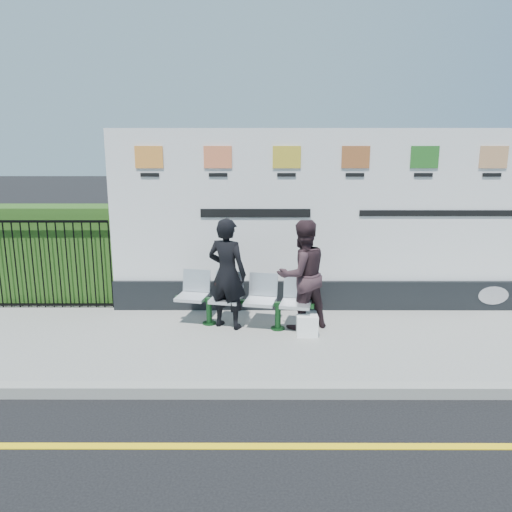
{
  "coord_description": "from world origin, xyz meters",
  "views": [
    {
      "loc": [
        -1.07,
        -4.33,
        2.9
      ],
      "look_at": [
        -1.09,
        2.89,
        1.25
      ],
      "focal_mm": 35.0,
      "sensor_mm": 36.0,
      "label": 1
    }
  ],
  "objects_px": {
    "bench": "(243,313)",
    "woman_right": "(302,275)",
    "billboard": "(351,233)",
    "woman_left": "(227,274)"
  },
  "relations": [
    {
      "from": "billboard",
      "to": "woman_right",
      "type": "relative_size",
      "value": 4.8
    },
    {
      "from": "bench",
      "to": "woman_right",
      "type": "relative_size",
      "value": 1.25
    },
    {
      "from": "bench",
      "to": "woman_right",
      "type": "bearing_deg",
      "value": 10.22
    },
    {
      "from": "bench",
      "to": "woman_left",
      "type": "relative_size",
      "value": 1.22
    },
    {
      "from": "bench",
      "to": "woman_right",
      "type": "xyz_separation_m",
      "value": [
        0.9,
        -0.02,
        0.61
      ]
    },
    {
      "from": "woman_left",
      "to": "woman_right",
      "type": "xyz_separation_m",
      "value": [
        1.13,
        -0.01,
        -0.01
      ]
    },
    {
      "from": "billboard",
      "to": "bench",
      "type": "height_order",
      "value": "billboard"
    },
    {
      "from": "billboard",
      "to": "bench",
      "type": "xyz_separation_m",
      "value": [
        -1.79,
        -0.9,
        -1.08
      ]
    },
    {
      "from": "bench",
      "to": "woman_right",
      "type": "distance_m",
      "value": 1.08
    },
    {
      "from": "billboard",
      "to": "woman_right",
      "type": "xyz_separation_m",
      "value": [
        -0.89,
        -0.92,
        -0.47
      ]
    }
  ]
}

